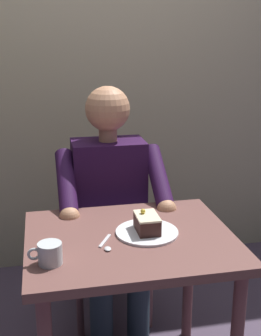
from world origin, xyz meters
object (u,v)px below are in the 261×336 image
Objects in this scene: chair at (107,225)px; dessert_spoon at (106,245)px; seated_person at (111,208)px; cake_slice at (147,223)px; coffee_cup at (49,253)px; dining_table at (130,261)px.

chair is 6.40× the size of dessert_spoon.
cake_slice is at bearing 98.65° from seated_person.
coffee_cup is at bearing 23.24° from dessert_spoon.
cake_slice reaches higher than dining_table.
dining_table is 0.38m from coffee_cup.
coffee_cup is 0.23m from dessert_spoon.
dining_table is 0.92× the size of chair.
cake_slice is at bearing 96.34° from chair.
dessert_spoon reaches higher than dining_table.
coffee_cup reaches higher than dessert_spoon.
chair is at bearing -111.63° from coffee_cup.
seated_person is 9.58× the size of cake_slice.
coffee_cup is at bearing 23.49° from cake_slice.
dessert_spoon is at bearing 31.49° from dining_table.
coffee_cup is (0.32, 0.16, 0.15)m from dining_table.
seated_person is 10.44× the size of coffee_cup.
chair is 0.71× the size of seated_person.
chair is at bearing -83.66° from cake_slice.
dessert_spoon is (0.11, 0.71, 0.24)m from chair.
cake_slice is 0.94× the size of dessert_spoon.
seated_person is at bearing -101.07° from dessert_spoon.
chair is at bearing -90.00° from seated_person.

